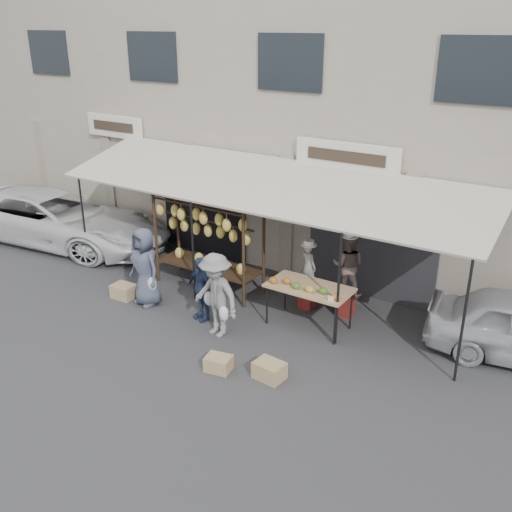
{
  "coord_description": "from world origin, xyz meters",
  "views": [
    {
      "loc": [
        6.5,
        -7.77,
        5.8
      ],
      "look_at": [
        0.49,
        1.4,
        1.3
      ],
      "focal_mm": 40.0,
      "sensor_mm": 36.0,
      "label": 1
    }
  ],
  "objects_px": {
    "banana_rack": "(207,225)",
    "crate_far": "(124,291)",
    "vendor_left": "(308,267)",
    "van": "(49,206)",
    "vendor_right": "(348,265)",
    "customer_left": "(145,267)",
    "crate_near_a": "(219,363)",
    "customer_mid": "(202,288)",
    "crate_near_b": "(269,370)",
    "produce_table": "(308,289)",
    "customer_right": "(216,295)"
  },
  "relations": [
    {
      "from": "vendor_right",
      "to": "customer_right",
      "type": "distance_m",
      "value": 2.83
    },
    {
      "from": "customer_left",
      "to": "crate_near_a",
      "type": "distance_m",
      "value": 3.25
    },
    {
      "from": "banana_rack",
      "to": "crate_near_b",
      "type": "relative_size",
      "value": 5.02
    },
    {
      "from": "crate_far",
      "to": "customer_left",
      "type": "bearing_deg",
      "value": 6.79
    },
    {
      "from": "produce_table",
      "to": "customer_left",
      "type": "height_order",
      "value": "customer_left"
    },
    {
      "from": "crate_far",
      "to": "vendor_left",
      "type": "bearing_deg",
      "value": 26.48
    },
    {
      "from": "vendor_right",
      "to": "crate_far",
      "type": "xyz_separation_m",
      "value": [
        -4.56,
        -2.01,
        -0.99
      ]
    },
    {
      "from": "van",
      "to": "vendor_right",
      "type": "bearing_deg",
      "value": -94.5
    },
    {
      "from": "produce_table",
      "to": "crate_near_b",
      "type": "height_order",
      "value": "produce_table"
    },
    {
      "from": "customer_left",
      "to": "crate_far",
      "type": "bearing_deg",
      "value": -162.88
    },
    {
      "from": "customer_mid",
      "to": "crate_near_b",
      "type": "xyz_separation_m",
      "value": [
        2.34,
        -1.08,
        -0.55
      ]
    },
    {
      "from": "banana_rack",
      "to": "crate_far",
      "type": "bearing_deg",
      "value": -131.64
    },
    {
      "from": "crate_near_a",
      "to": "van",
      "type": "bearing_deg",
      "value": 161.15
    },
    {
      "from": "vendor_left",
      "to": "vendor_right",
      "type": "xyz_separation_m",
      "value": [
        0.84,
        0.16,
        0.18
      ]
    },
    {
      "from": "produce_table",
      "to": "customer_mid",
      "type": "relative_size",
      "value": 1.21
    },
    {
      "from": "vendor_left",
      "to": "customer_left",
      "type": "bearing_deg",
      "value": 43.03
    },
    {
      "from": "crate_far",
      "to": "vendor_right",
      "type": "bearing_deg",
      "value": 23.76
    },
    {
      "from": "customer_left",
      "to": "produce_table",
      "type": "bearing_deg",
      "value": 26.51
    },
    {
      "from": "van",
      "to": "crate_near_b",
      "type": "bearing_deg",
      "value": -112.87
    },
    {
      "from": "crate_near_b",
      "to": "banana_rack",
      "type": "bearing_deg",
      "value": 143.37
    },
    {
      "from": "customer_left",
      "to": "crate_far",
      "type": "relative_size",
      "value": 3.43
    },
    {
      "from": "customer_right",
      "to": "produce_table",
      "type": "bearing_deg",
      "value": 52.32
    },
    {
      "from": "produce_table",
      "to": "crate_near_a",
      "type": "distance_m",
      "value": 2.45
    },
    {
      "from": "customer_left",
      "to": "van",
      "type": "relative_size",
      "value": 0.35
    },
    {
      "from": "banana_rack",
      "to": "crate_far",
      "type": "height_order",
      "value": "banana_rack"
    },
    {
      "from": "customer_left",
      "to": "customer_right",
      "type": "relative_size",
      "value": 1.02
    },
    {
      "from": "customer_mid",
      "to": "vendor_right",
      "type": "bearing_deg",
      "value": 51.24
    },
    {
      "from": "banana_rack",
      "to": "vendor_right",
      "type": "distance_m",
      "value": 3.33
    },
    {
      "from": "banana_rack",
      "to": "customer_right",
      "type": "relative_size",
      "value": 1.5
    },
    {
      "from": "vendor_left",
      "to": "van",
      "type": "bearing_deg",
      "value": 15.2
    },
    {
      "from": "customer_right",
      "to": "crate_near_a",
      "type": "relative_size",
      "value": 3.8
    },
    {
      "from": "customer_left",
      "to": "customer_mid",
      "type": "distance_m",
      "value": 1.48
    },
    {
      "from": "vendor_right",
      "to": "crate_near_a",
      "type": "distance_m",
      "value": 3.48
    },
    {
      "from": "customer_left",
      "to": "crate_near_a",
      "type": "xyz_separation_m",
      "value": [
        2.9,
        -1.25,
        -0.75
      ]
    },
    {
      "from": "customer_mid",
      "to": "van",
      "type": "relative_size",
      "value": 0.28
    },
    {
      "from": "vendor_left",
      "to": "customer_mid",
      "type": "xyz_separation_m",
      "value": [
        -1.6,
        -1.66,
        -0.26
      ]
    },
    {
      "from": "crate_near_a",
      "to": "customer_right",
      "type": "bearing_deg",
      "value": 128.12
    },
    {
      "from": "vendor_left",
      "to": "customer_right",
      "type": "distance_m",
      "value": 2.23
    },
    {
      "from": "vendor_right",
      "to": "customer_left",
      "type": "height_order",
      "value": "vendor_right"
    },
    {
      "from": "vendor_left",
      "to": "customer_left",
      "type": "relative_size",
      "value": 0.6
    },
    {
      "from": "customer_left",
      "to": "customer_mid",
      "type": "xyz_separation_m",
      "value": [
        1.46,
        0.12,
        -0.18
      ]
    },
    {
      "from": "vendor_left",
      "to": "vendor_right",
      "type": "distance_m",
      "value": 0.88
    },
    {
      "from": "vendor_right",
      "to": "customer_left",
      "type": "relative_size",
      "value": 0.76
    },
    {
      "from": "customer_mid",
      "to": "crate_far",
      "type": "relative_size",
      "value": 2.72
    },
    {
      "from": "produce_table",
      "to": "vendor_right",
      "type": "bearing_deg",
      "value": 65.08
    },
    {
      "from": "customer_left",
      "to": "van",
      "type": "distance_m",
      "value": 5.23
    },
    {
      "from": "customer_right",
      "to": "crate_near_a",
      "type": "xyz_separation_m",
      "value": [
        0.8,
        -1.01,
        -0.73
      ]
    },
    {
      "from": "vendor_left",
      "to": "banana_rack",
      "type": "bearing_deg",
      "value": 22.08
    },
    {
      "from": "banana_rack",
      "to": "crate_near_a",
      "type": "height_order",
      "value": "banana_rack"
    },
    {
      "from": "customer_mid",
      "to": "crate_near_b",
      "type": "relative_size",
      "value": 2.71
    }
  ]
}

